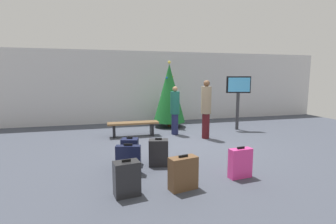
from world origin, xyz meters
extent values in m
plane|color=#424754|center=(0.00, 0.00, 0.00)|extent=(16.00, 16.00, 0.00)
cube|color=silver|center=(0.00, 3.90, 1.55)|extent=(16.00, 0.20, 3.09)
cylinder|color=#4C3319|center=(-0.01, 2.47, 0.11)|extent=(0.12, 0.12, 0.21)
cone|color=#196628|center=(-0.01, 2.47, 1.35)|extent=(1.26, 1.26, 2.28)
sphere|color=#F2D84C|center=(-0.01, 2.47, 2.55)|extent=(0.12, 0.12, 0.12)
sphere|color=blue|center=(-0.01, 2.78, 1.32)|extent=(0.08, 0.08, 0.08)
sphere|color=blue|center=(-0.13, 2.39, 1.95)|extent=(0.08, 0.08, 0.08)
sphere|color=silver|center=(-0.33, 2.55, 1.24)|extent=(0.08, 0.08, 0.08)
sphere|color=yellow|center=(0.12, 2.49, 1.99)|extent=(0.08, 0.08, 0.08)
sphere|color=yellow|center=(0.01, 2.58, 2.09)|extent=(0.08, 0.08, 0.08)
sphere|color=silver|center=(0.24, 2.46, 1.55)|extent=(0.08, 0.08, 0.08)
cylinder|color=#333338|center=(2.35, 1.29, 0.70)|extent=(0.12, 0.12, 1.39)
cube|color=black|center=(2.35, 1.29, 1.70)|extent=(0.88, 0.33, 0.62)
cube|color=#4CB2F2|center=(2.35, 1.25, 1.70)|extent=(0.77, 0.24, 0.53)
cube|color=brown|center=(-1.61, 1.23, 0.45)|extent=(1.70, 0.44, 0.06)
cube|color=black|center=(-2.25, 1.23, 0.21)|extent=(0.08, 0.35, 0.42)
cube|color=black|center=(-0.97, 1.23, 0.21)|extent=(0.08, 0.35, 0.42)
cylinder|color=#1E234C|center=(-0.17, 1.13, 0.36)|extent=(0.24, 0.24, 0.72)
cylinder|color=#19594C|center=(-0.17, 1.13, 1.11)|extent=(0.43, 0.43, 0.77)
sphere|color=#8C6647|center=(-0.17, 1.13, 1.58)|extent=(0.18, 0.18, 0.18)
cylinder|color=#4C1419|center=(0.64, 0.32, 0.41)|extent=(0.24, 0.24, 0.82)
cylinder|color=gray|center=(0.64, 0.32, 1.25)|extent=(0.41, 0.41, 0.87)
sphere|color=brown|center=(0.64, 0.32, 1.79)|extent=(0.20, 0.20, 0.20)
cube|color=brown|center=(-1.25, -3.04, 0.30)|extent=(0.54, 0.33, 0.59)
cube|color=black|center=(-1.25, -3.04, 0.61)|extent=(0.18, 0.07, 0.04)
cube|color=#141938|center=(-2.02, -1.48, 0.30)|extent=(0.44, 0.37, 0.59)
cube|color=black|center=(-2.02, -1.48, 0.61)|extent=(0.13, 0.06, 0.04)
cube|color=#232326|center=(-2.24, -3.02, 0.30)|extent=(0.46, 0.33, 0.59)
cube|color=black|center=(-2.24, -3.02, 0.61)|extent=(0.15, 0.05, 0.04)
cube|color=#E5388C|center=(0.01, -2.84, 0.30)|extent=(0.48, 0.23, 0.59)
cube|color=black|center=(0.01, -2.84, 0.61)|extent=(0.16, 0.05, 0.04)
cube|color=#141938|center=(-2.11, -2.06, 0.30)|extent=(0.53, 0.29, 0.60)
cube|color=black|center=(-2.11, -2.06, 0.62)|extent=(0.18, 0.07, 0.04)
cube|color=#232326|center=(-1.41, -1.76, 0.30)|extent=(0.48, 0.36, 0.60)
cube|color=black|center=(-1.41, -1.76, 0.62)|extent=(0.15, 0.06, 0.04)
camera|label=1|loc=(-2.60, -7.07, 2.00)|focal=26.73mm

